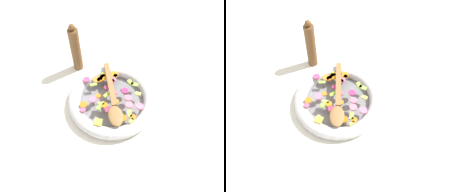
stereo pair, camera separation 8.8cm
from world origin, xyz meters
The scene contains 5 objects.
ground_plane centered at (0.00, 0.00, 0.00)m, with size 4.00×4.00×0.00m, color silver.
skillet centered at (0.00, 0.00, 0.02)m, with size 0.36×0.36×0.05m.
chopped_vegetables centered at (0.01, 0.00, 0.05)m, with size 0.26×0.26×0.01m.
wooden_spoon centered at (-0.02, 0.00, 0.06)m, with size 0.31×0.06×0.01m.
pepper_mill centered at (0.22, 0.13, 0.11)m, with size 0.04×0.04×0.24m.
Camera 1 is at (-0.50, 0.07, 0.77)m, focal length 35.00 mm.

